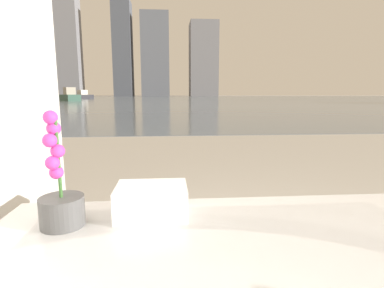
{
  "coord_description": "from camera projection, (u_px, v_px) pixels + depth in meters",
  "views": [
    {
      "loc": [
        -0.19,
        -0.33,
        1.04
      ],
      "look_at": [
        -0.01,
        2.08,
        0.63
      ],
      "focal_mm": 28.0,
      "sensor_mm": 36.0,
      "label": 1
    }
  ],
  "objects": [
    {
      "name": "harbor_water",
      "position": [
        169.0,
        98.0,
        61.46
      ],
      "size": [
        180.0,
        110.0,
        0.01
      ],
      "color": "slate",
      "rests_on": "ground_plane"
    },
    {
      "name": "harbor_boat_3",
      "position": [
        82.0,
        96.0,
        57.48
      ],
      "size": [
        3.55,
        4.63,
        1.67
      ],
      "color": "#2D2D33",
      "rests_on": "harbor_water"
    },
    {
      "name": "skyline_tower_3",
      "position": [
        203.0,
        60.0,
        115.24
      ],
      "size": [
        10.42,
        11.47,
        27.42
      ],
      "color": "slate",
      "rests_on": "ground_plane"
    },
    {
      "name": "skyline_tower_2",
      "position": [
        155.0,
        55.0,
        113.57
      ],
      "size": [
        10.42,
        9.02,
        30.59
      ],
      "color": "slate",
      "rests_on": "ground_plane"
    },
    {
      "name": "potted_orchid",
      "position": [
        60.0,
        198.0,
        1.07
      ],
      "size": [
        0.16,
        0.16,
        0.42
      ],
      "color": "#4C4C4C",
      "rests_on": "bathtub"
    },
    {
      "name": "harbor_boat_2",
      "position": [
        70.0,
        96.0,
        41.54
      ],
      "size": [
        4.02,
        5.11,
        1.86
      ],
      "color": "#335647",
      "rests_on": "harbor_water"
    },
    {
      "name": "skyline_tower_0",
      "position": [
        62.0,
        42.0,
        110.2
      ],
      "size": [
        12.97,
        7.2,
        39.33
      ],
      "color": "slate",
      "rests_on": "ground_plane"
    },
    {
      "name": "skyline_tower_1",
      "position": [
        123.0,
        49.0,
        112.3
      ],
      "size": [
        6.72,
        8.67,
        34.61
      ],
      "color": "#4C515B",
      "rests_on": "ground_plane"
    },
    {
      "name": "towel_stack",
      "position": [
        152.0,
        200.0,
        1.18
      ],
      "size": [
        0.28,
        0.2,
        0.12
      ],
      "color": "white",
      "rests_on": "bathtub"
    }
  ]
}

